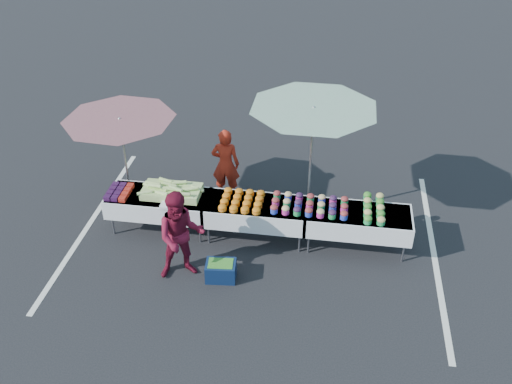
# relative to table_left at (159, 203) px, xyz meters

# --- Properties ---
(ground) EXTENTS (80.00, 80.00, 0.00)m
(ground) POSITION_rel_table_left_xyz_m (1.80, 0.00, -0.58)
(ground) COLOR black
(stripe_left) EXTENTS (0.10, 5.00, 0.00)m
(stripe_left) POSITION_rel_table_left_xyz_m (-1.40, 0.00, -0.58)
(stripe_left) COLOR silver
(stripe_left) RESTS_ON ground
(stripe_right) EXTENTS (0.10, 5.00, 0.00)m
(stripe_right) POSITION_rel_table_left_xyz_m (5.00, 0.00, -0.58)
(stripe_right) COLOR silver
(stripe_right) RESTS_ON ground
(table_left) EXTENTS (1.86, 0.81, 0.75)m
(table_left) POSITION_rel_table_left_xyz_m (0.00, 0.00, 0.00)
(table_left) COLOR white
(table_left) RESTS_ON ground
(table_center) EXTENTS (1.86, 0.81, 0.75)m
(table_center) POSITION_rel_table_left_xyz_m (1.80, 0.00, 0.00)
(table_center) COLOR white
(table_center) RESTS_ON ground
(table_right) EXTENTS (1.86, 0.81, 0.75)m
(table_right) POSITION_rel_table_left_xyz_m (3.60, 0.00, 0.00)
(table_right) COLOR white
(table_right) RESTS_ON ground
(berry_punnets) EXTENTS (0.40, 0.54, 0.08)m
(berry_punnets) POSITION_rel_table_left_xyz_m (-0.71, -0.06, 0.21)
(berry_punnets) COLOR black
(berry_punnets) RESTS_ON table_left
(corn_pile) EXTENTS (1.16, 0.57, 0.26)m
(corn_pile) POSITION_rel_table_left_xyz_m (0.25, 0.05, 0.26)
(corn_pile) COLOR #A6D46C
(corn_pile) RESTS_ON table_left
(plastic_bags) EXTENTS (0.30, 0.25, 0.05)m
(plastic_bags) POSITION_rel_table_left_xyz_m (0.30, -0.30, 0.19)
(plastic_bags) COLOR white
(plastic_bags) RESTS_ON table_left
(carrot_bowls) EXTENTS (0.75, 0.69, 0.11)m
(carrot_bowls) POSITION_rel_table_left_xyz_m (1.55, -0.01, 0.22)
(carrot_bowls) COLOR orange
(carrot_bowls) RESTS_ON table_center
(potato_cups) EXTENTS (1.34, 0.58, 0.16)m
(potato_cups) POSITION_rel_table_left_xyz_m (2.75, 0.00, 0.25)
(potato_cups) COLOR #283EBE
(potato_cups) RESTS_ON table_right
(bean_baskets) EXTENTS (0.36, 0.86, 0.15)m
(bean_baskets) POSITION_rel_table_left_xyz_m (3.86, 0.08, 0.24)
(bean_baskets) COLOR #238C47
(bean_baskets) RESTS_ON table_right
(vendor) EXTENTS (0.57, 0.39, 1.52)m
(vendor) POSITION_rel_table_left_xyz_m (1.01, 1.23, 0.18)
(vendor) COLOR #AD2513
(vendor) RESTS_ON ground
(customer) EXTENTS (0.95, 0.84, 1.62)m
(customer) POSITION_rel_table_left_xyz_m (0.74, -1.17, 0.23)
(customer) COLOR maroon
(customer) RESTS_ON ground
(umbrella_left) EXTENTS (2.56, 2.56, 2.06)m
(umbrella_left) POSITION_rel_table_left_xyz_m (-0.70, 0.40, 1.29)
(umbrella_left) COLOR black
(umbrella_left) RESTS_ON ground
(umbrella_right) EXTENTS (2.98, 2.98, 2.34)m
(umbrella_right) POSITION_rel_table_left_xyz_m (2.68, 0.80, 1.53)
(umbrella_right) COLOR black
(umbrella_right) RESTS_ON ground
(storage_bin) EXTENTS (0.53, 0.41, 0.33)m
(storage_bin) POSITION_rel_table_left_xyz_m (1.39, -1.18, -0.41)
(storage_bin) COLOR #0C1E40
(storage_bin) RESTS_ON ground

